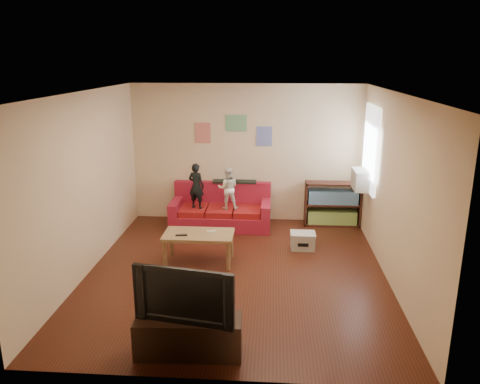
# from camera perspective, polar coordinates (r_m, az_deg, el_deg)

# --- Properties ---
(room_shell) EXTENTS (4.52, 5.02, 2.72)m
(room_shell) POSITION_cam_1_polar(r_m,az_deg,el_deg) (6.79, -0.48, 0.58)
(room_shell) COLOR #471C10
(room_shell) RESTS_ON ground
(sofa) EXTENTS (1.91, 0.88, 0.84)m
(sofa) POSITION_cam_1_polar(r_m,az_deg,el_deg) (9.11, -2.28, -2.41)
(sofa) COLOR #A51931
(sofa) RESTS_ON ground
(child_a) EXTENTS (0.37, 0.31, 0.87)m
(child_a) POSITION_cam_1_polar(r_m,az_deg,el_deg) (8.85, -5.35, 0.74)
(child_a) COLOR black
(child_a) RESTS_ON sofa
(child_b) EXTENTS (0.42, 0.34, 0.81)m
(child_b) POSITION_cam_1_polar(r_m,az_deg,el_deg) (8.78, -1.48, 0.46)
(child_b) COLOR white
(child_b) RESTS_ON sofa
(coffee_table) EXTENTS (1.10, 0.60, 0.49)m
(coffee_table) POSITION_cam_1_polar(r_m,az_deg,el_deg) (7.45, -5.06, -5.55)
(coffee_table) COLOR #95734B
(coffee_table) RESTS_ON ground
(remote) EXTENTS (0.19, 0.07, 0.02)m
(remote) POSITION_cam_1_polar(r_m,az_deg,el_deg) (7.36, -7.15, -5.24)
(remote) COLOR black
(remote) RESTS_ON coffee_table
(game_controller) EXTENTS (0.14, 0.07, 0.03)m
(game_controller) POSITION_cam_1_polar(r_m,az_deg,el_deg) (7.44, -3.49, -4.85)
(game_controller) COLOR white
(game_controller) RESTS_ON coffee_table
(bookshelf) EXTENTS (1.07, 0.32, 0.86)m
(bookshelf) POSITION_cam_1_polar(r_m,az_deg,el_deg) (9.28, 11.19, -1.69)
(bookshelf) COLOR #411F16
(bookshelf) RESTS_ON ground
(window) EXTENTS (0.04, 1.08, 1.48)m
(window) POSITION_cam_1_polar(r_m,az_deg,el_deg) (8.48, 15.62, 5.12)
(window) COLOR white
(window) RESTS_ON room_shell
(ac_unit) EXTENTS (0.28, 0.55, 0.35)m
(ac_unit) POSITION_cam_1_polar(r_m,az_deg,el_deg) (8.58, 14.56, 1.48)
(ac_unit) COLOR #B7B2A3
(ac_unit) RESTS_ON window
(artwork_left) EXTENTS (0.30, 0.01, 0.40)m
(artwork_left) POSITION_cam_1_polar(r_m,az_deg,el_deg) (9.22, -4.56, 7.18)
(artwork_left) COLOR #D87266
(artwork_left) RESTS_ON room_shell
(artwork_center) EXTENTS (0.42, 0.01, 0.32)m
(artwork_center) POSITION_cam_1_polar(r_m,az_deg,el_deg) (9.12, -0.50, 8.40)
(artwork_center) COLOR #72B27F
(artwork_center) RESTS_ON room_shell
(artwork_right) EXTENTS (0.30, 0.01, 0.38)m
(artwork_right) POSITION_cam_1_polar(r_m,az_deg,el_deg) (9.13, 2.97, 6.80)
(artwork_right) COLOR #727FCC
(artwork_right) RESTS_ON room_shell
(file_box) EXTENTS (0.42, 0.32, 0.29)m
(file_box) POSITION_cam_1_polar(r_m,az_deg,el_deg) (8.11, 7.64, -5.90)
(file_box) COLOR beige
(file_box) RESTS_ON ground
(tv_stand) EXTENTS (1.18, 0.44, 0.44)m
(tv_stand) POSITION_cam_1_polar(r_m,az_deg,el_deg) (5.40, -6.29, -17.06)
(tv_stand) COLOR #342015
(tv_stand) RESTS_ON ground
(television) EXTENTS (1.12, 0.34, 0.64)m
(television) POSITION_cam_1_polar(r_m,az_deg,el_deg) (5.12, -6.47, -12.01)
(television) COLOR black
(television) RESTS_ON tv_stand
(tissue) EXTENTS (0.11, 0.11, 0.09)m
(tissue) POSITION_cam_1_polar(r_m,az_deg,el_deg) (8.40, 6.54, -5.83)
(tissue) COLOR silver
(tissue) RESTS_ON ground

